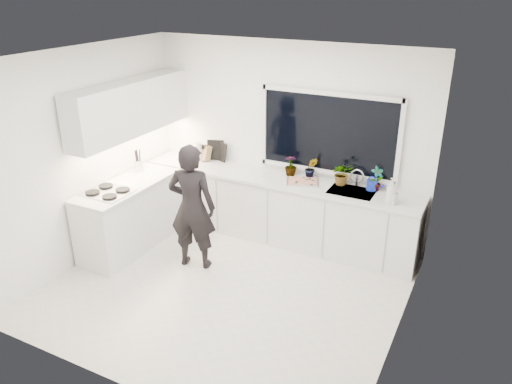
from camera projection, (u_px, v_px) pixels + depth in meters
The scene contains 25 objects.
floor at pixel (225, 289), 5.97m from camera, with size 4.00×3.50×0.02m, color beige.
wall_back at pixel (287, 141), 6.87m from camera, with size 4.00×0.02×2.70m, color white.
wall_left at pixel (84, 157), 6.27m from camera, with size 0.02×3.50×2.70m, color white.
wall_right at pixel (410, 223), 4.60m from camera, with size 0.02×3.50×2.70m, color white.
ceiling at pixel (218, 57), 4.89m from camera, with size 4.00×3.50×0.02m, color white.
window at pixel (328, 133), 6.51m from camera, with size 1.80×0.02×1.00m, color black.
base_cabinets_back at pixel (276, 209), 6.98m from camera, with size 3.92×0.58×0.88m, color white.
base_cabinets_left at pixel (131, 216), 6.77m from camera, with size 0.58×1.60×0.88m, color white.
countertop_back at pixel (277, 179), 6.79m from camera, with size 3.94×0.62×0.04m, color silver.
countertop_left at pixel (128, 185), 6.59m from camera, with size 0.62×1.60×0.04m, color silver.
upper_cabinets at pixel (131, 108), 6.55m from camera, with size 0.34×2.10×0.70m, color white.
sink at pixel (351, 195), 6.37m from camera, with size 0.58×0.42×0.14m, color silver.
faucet at pixel (357, 178), 6.47m from camera, with size 0.03×0.03×0.22m, color silver.
stovetop at pixel (108, 192), 6.30m from camera, with size 0.56×0.48×0.03m, color black.
person at pixel (192, 207), 6.16m from camera, with size 0.59×0.39×1.63m, color black.
pizza_tray at pixel (302, 182), 6.60m from camera, with size 0.41×0.30×0.03m, color #B7B6BB.
pizza at pixel (303, 181), 6.59m from camera, with size 0.38×0.27×0.01m, color red.
watering_can at pixel (372, 185), 6.37m from camera, with size 0.14×0.14×0.13m, color #1329B8.
paper_towel_roll at pixel (198, 152), 7.37m from camera, with size 0.11×0.11×0.26m, color white.
knife_block at pixel (206, 154), 7.37m from camera, with size 0.13×0.10×0.22m, color brown.
utensil_crock at pixel (139, 165), 6.99m from camera, with size 0.13×0.13×0.16m, color silver.
picture_frame_large at pixel (221, 152), 7.35m from camera, with size 0.22×0.02×0.28m, color black.
picture_frame_small at pixel (215, 150), 7.39m from camera, with size 0.25×0.02×0.30m, color black.
herb_plants at pixel (332, 172), 6.56m from camera, with size 1.40×0.34×0.32m.
soap_bottles at pixel (392, 192), 5.95m from camera, with size 0.17×0.17×0.33m.
Camera 1 is at (2.60, -4.30, 3.43)m, focal length 35.00 mm.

